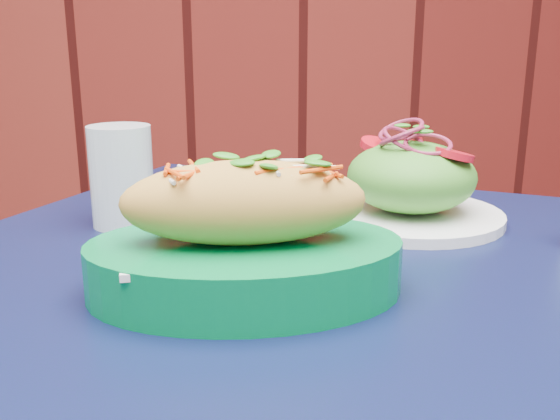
{
  "coord_description": "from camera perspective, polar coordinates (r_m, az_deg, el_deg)",
  "views": [
    {
      "loc": [
        -0.49,
        0.76,
        0.96
      ],
      "look_at": [
        -0.48,
        1.31,
        0.81
      ],
      "focal_mm": 40.0,
      "sensor_mm": 36.0,
      "label": 1
    }
  ],
  "objects": [
    {
      "name": "cafe_table",
      "position": [
        0.63,
        2.31,
        -13.1
      ],
      "size": [
        1.05,
        1.05,
        0.75
      ],
      "rotation": [
        0.0,
        0.0,
        -0.4
      ],
      "color": "black",
      "rests_on": "ground"
    },
    {
      "name": "banh_mi_basket",
      "position": [
        0.53,
        -3.23,
        -2.89
      ],
      "size": [
        0.28,
        0.2,
        0.12
      ],
      "rotation": [
        0.0,
        0.0,
        0.09
      ],
      "color": "#017237",
      "rests_on": "cafe_table"
    },
    {
      "name": "salad_plate",
      "position": [
        0.76,
        11.86,
        2.35
      ],
      "size": [
        0.22,
        0.22,
        0.11
      ],
      "rotation": [
        0.0,
        0.0,
        0.03
      ],
      "color": "white",
      "rests_on": "cafe_table"
    },
    {
      "name": "water_glass",
      "position": [
        0.74,
        -14.28,
        3.01
      ],
      "size": [
        0.07,
        0.07,
        0.12
      ],
      "primitive_type": "cylinder",
      "color": "silver",
      "rests_on": "cafe_table"
    }
  ]
}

